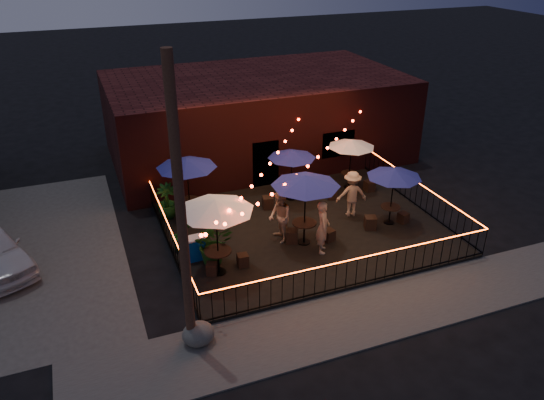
{
  "coord_description": "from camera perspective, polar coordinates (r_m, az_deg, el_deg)",
  "views": [
    {
      "loc": [
        -7.41,
        -13.81,
        10.12
      ],
      "look_at": [
        -0.97,
        2.78,
        1.12
      ],
      "focal_mm": 35.0,
      "sensor_mm": 36.0,
      "label": 1
    }
  ],
  "objects": [
    {
      "name": "cafe_table_5",
      "position": [
        22.67,
        8.55,
        5.97
      ],
      "size": [
        2.35,
        2.35,
        2.2
      ],
      "rotation": [
        0.0,
        0.0,
        -0.2
      ],
      "color": "black",
      "rests_on": "patio"
    },
    {
      "name": "cafe_table_3",
      "position": [
        21.4,
        2.15,
        4.88
      ],
      "size": [
        2.49,
        2.49,
        2.16
      ],
      "rotation": [
        0.0,
        0.0,
        -0.32
      ],
      "color": "black",
      "rests_on": "patio"
    },
    {
      "name": "bistro_chair_3",
      "position": [
        20.22,
        -5.67,
        -2.2
      ],
      "size": [
        0.4,
        0.4,
        0.4
      ],
      "primitive_type": "cube",
      "rotation": [
        0.0,
        0.0,
        2.94
      ],
      "color": "black",
      "rests_on": "patio"
    },
    {
      "name": "bistro_chair_4",
      "position": [
        19.04,
        2.15,
        -3.9
      ],
      "size": [
        0.55,
        0.55,
        0.49
      ],
      "primitive_type": "cube",
      "rotation": [
        0.0,
        0.0,
        -0.41
      ],
      "color": "black",
      "rests_on": "patio"
    },
    {
      "name": "fence_right",
      "position": [
        22.21,
        15.25,
        0.63
      ],
      "size": [
        0.04,
        8.0,
        1.04
      ],
      "rotation": [
        0.0,
        0.0,
        1.57
      ],
      "color": "black",
      "rests_on": "patio"
    },
    {
      "name": "brick_building",
      "position": [
        26.51,
        -1.71,
        8.98
      ],
      "size": [
        14.0,
        8.0,
        4.0
      ],
      "color": "black",
      "rests_on": "ground"
    },
    {
      "name": "bistro_chair_5",
      "position": [
        19.24,
        6.13,
        -3.79
      ],
      "size": [
        0.45,
        0.45,
        0.43
      ],
      "primitive_type": "cube",
      "rotation": [
        0.0,
        0.0,
        3.4
      ],
      "color": "black",
      "rests_on": "patio"
    },
    {
      "name": "sidewalk",
      "position": [
        16.38,
        11.09,
        -11.81
      ],
      "size": [
        18.0,
        2.5,
        0.05
      ],
      "primitive_type": "cube",
      "color": "#464340",
      "rests_on": "ground"
    },
    {
      "name": "bistro_chair_1",
      "position": [
        17.79,
        -3.16,
        -6.48
      ],
      "size": [
        0.38,
        0.38,
        0.42
      ],
      "primitive_type": "cube",
      "rotation": [
        0.0,
        0.0,
        3.07
      ],
      "color": "black",
      "rests_on": "patio"
    },
    {
      "name": "bistro_chair_2",
      "position": [
        20.56,
        -9.47,
        -1.92
      ],
      "size": [
        0.4,
        0.4,
        0.41
      ],
      "primitive_type": "cube",
      "rotation": [
        0.0,
        0.0,
        0.16
      ],
      "color": "black",
      "rests_on": "patio"
    },
    {
      "name": "bistro_chair_8",
      "position": [
        20.21,
        10.52,
        -2.41
      ],
      "size": [
        0.54,
        0.54,
        0.5
      ],
      "primitive_type": "cube",
      "rotation": [
        0.0,
        0.0,
        -0.35
      ],
      "color": "black",
      "rests_on": "patio"
    },
    {
      "name": "bistro_chair_11",
      "position": [
        23.18,
        10.42,
        1.52
      ],
      "size": [
        0.43,
        0.43,
        0.46
      ],
      "primitive_type": "cube",
      "rotation": [
        0.0,
        0.0,
        3.24
      ],
      "color": "black",
      "rests_on": "patio"
    },
    {
      "name": "boulder",
      "position": [
        15.01,
        -7.93,
        -14.08
      ],
      "size": [
        1.13,
        1.06,
        0.7
      ],
      "primitive_type": "ellipsoid",
      "rotation": [
        0.0,
        0.0,
        -0.41
      ],
      "color": "#4B4C46",
      "rests_on": "ground"
    },
    {
      "name": "ground",
      "position": [
        18.65,
        5.9,
        -6.18
      ],
      "size": [
        110.0,
        110.0,
        0.0
      ],
      "primitive_type": "plane",
      "color": "black",
      "rests_on": "ground"
    },
    {
      "name": "fence_front",
      "position": [
        16.84,
        9.07,
        -7.7
      ],
      "size": [
        10.0,
        0.04,
        1.04
      ],
      "color": "black",
      "rests_on": "patio"
    },
    {
      "name": "cooler",
      "position": [
        18.19,
        -8.21,
        -5.12
      ],
      "size": [
        0.66,
        0.49,
        0.84
      ],
      "rotation": [
        0.0,
        0.0,
        0.05
      ],
      "color": "#053BA1",
      "rests_on": "patio"
    },
    {
      "name": "potted_shrub_b",
      "position": [
        18.68,
        -9.71,
        -3.7
      ],
      "size": [
        0.74,
        0.64,
        1.2
      ],
      "primitive_type": "imported",
      "rotation": [
        0.0,
        0.0,
        -0.18
      ],
      "color": "#123F11",
      "rests_on": "patio"
    },
    {
      "name": "potted_shrub_a",
      "position": [
        17.8,
        -6.32,
        -4.66
      ],
      "size": [
        1.36,
        1.2,
        1.44
      ],
      "primitive_type": "imported",
      "rotation": [
        0.0,
        0.0,
        -0.07
      ],
      "color": "#14350F",
      "rests_on": "patio"
    },
    {
      "name": "patron_c",
      "position": [
        20.74,
        8.57,
        0.66
      ],
      "size": [
        1.32,
        0.93,
        1.85
      ],
      "primitive_type": "imported",
      "rotation": [
        0.0,
        0.0,
        2.92
      ],
      "color": "tan",
      "rests_on": "patio"
    },
    {
      "name": "patio",
      "position": [
        20.14,
        3.37,
        -3.13
      ],
      "size": [
        10.0,
        8.0,
        0.15
      ],
      "primitive_type": "cube",
      "color": "black",
      "rests_on": "ground"
    },
    {
      "name": "cafe_table_1",
      "position": [
        19.96,
        -9.19,
        3.88
      ],
      "size": [
        2.89,
        2.89,
        2.52
      ],
      "rotation": [
        0.0,
        0.0,
        -0.32
      ],
      "color": "black",
      "rests_on": "patio"
    },
    {
      "name": "bistro_chair_9",
      "position": [
        20.92,
        13.92,
        -1.85
      ],
      "size": [
        0.42,
        0.42,
        0.41
      ],
      "primitive_type": "cube",
      "rotation": [
        0.0,
        0.0,
        3.41
      ],
      "color": "black",
      "rests_on": "patio"
    },
    {
      "name": "patron_b",
      "position": [
        18.77,
        0.84,
        -1.88
      ],
      "size": [
        0.75,
        0.95,
        1.91
      ],
      "primitive_type": "imported",
      "rotation": [
        0.0,
        0.0,
        -1.61
      ],
      "color": "beige",
      "rests_on": "patio"
    },
    {
      "name": "utility_pole",
      "position": [
        12.92,
        -9.74,
        -1.84
      ],
      "size": [
        0.26,
        0.26,
        8.0
      ],
      "primitive_type": "cylinder",
      "color": "#3C2418",
      "rests_on": "ground"
    },
    {
      "name": "cafe_table_2",
      "position": [
        18.03,
        3.65,
        1.99
      ],
      "size": [
        3.17,
        3.17,
        2.64
      ],
      "rotation": [
        0.0,
        0.0,
        -0.43
      ],
      "color": "black",
      "rests_on": "patio"
    },
    {
      "name": "potted_shrub_c",
      "position": [
        20.87,
        -11.26,
        -0.12
      ],
      "size": [
        1.01,
        1.01,
        1.38
      ],
      "primitive_type": "imported",
      "rotation": [
        0.0,
        0.0,
        -0.39
      ],
      "color": "#1B400C",
      "rests_on": "patio"
    },
    {
      "name": "fence_left",
      "position": [
        18.58,
        -10.82,
        -4.3
      ],
      "size": [
        0.04,
        8.0,
        1.04
      ],
      "rotation": [
        0.0,
        0.0,
        1.57
      ],
      "color": "black",
      "rests_on": "patio"
    },
    {
      "name": "bistro_chair_7",
      "position": [
        22.16,
        3.35,
        0.77
      ],
      "size": [
        0.52,
        0.52,
        0.5
      ],
      "primitive_type": "cube",
      "rotation": [
        0.0,
        0.0,
        3.4
      ],
      "color": "black",
      "rests_on": "patio"
    },
    {
      "name": "bistro_chair_0",
      "position": [
        17.46,
        -6.49,
        -7.37
      ],
      "size": [
        0.45,
        0.45,
        0.4
      ],
      "primitive_type": "cube",
      "rotation": [
        0.0,
        0.0,
        -0.4
      ],
      "color": "black",
      "rests_on": "patio"
    },
    {
      "name": "bistro_chair_10",
      "position": [
        22.28,
        6.48,
        0.75
      ],
      "size": [
        0.48,
        0.48,
        0.47
      ],
      "primitive_type": "cube",
      "rotation": [
        0.0,
        0.0,
        -0.24
      ],
      "color": "black",
      "rests_on": "patio"
    },
    {
      "name": "festoon_lights",
      "position": [
        18.42,
        1.09,
        2.46
      ],
      "size": [
        10.02,
        8.72,
        1.32
      ],
      "color": "red",
      "rests_on": "ground"
    },
    {
      "name": "cafe_table_4",
      "position": [
        19.97,
        13.03,
        2.77
      ],
      "size": [
        2.08,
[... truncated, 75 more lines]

